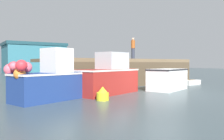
% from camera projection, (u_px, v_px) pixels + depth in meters
% --- Properties ---
extents(ground, '(120.00, 160.00, 0.10)m').
position_uv_depth(ground, '(163.00, 96.00, 12.22)').
color(ground, '#3D4C51').
extents(pier, '(11.82, 6.22, 2.02)m').
position_uv_depth(pier, '(117.00, 64.00, 18.75)').
color(pier, brown).
rests_on(pier, ground).
extents(fishing_boat_near_left, '(3.72, 2.41, 2.38)m').
position_uv_depth(fishing_boat_near_left, '(49.00, 80.00, 10.41)').
color(fishing_boat_near_left, navy).
rests_on(fishing_boat_near_left, ground).
extents(fishing_boat_near_right, '(4.34, 2.83, 2.30)m').
position_uv_depth(fishing_boat_near_right, '(108.00, 77.00, 12.76)').
color(fishing_boat_near_right, maroon).
rests_on(fishing_boat_near_right, ground).
extents(fishing_boat_mid, '(3.36, 2.41, 1.33)m').
position_uv_depth(fishing_boat_mid, '(168.00, 79.00, 14.50)').
color(fishing_boat_mid, silver).
rests_on(fishing_boat_mid, ground).
extents(rowboat, '(1.86, 0.97, 0.41)m').
position_uv_depth(rowboat, '(191.00, 82.00, 18.11)').
color(rowboat, silver).
rests_on(rowboat, ground).
extents(dockworker, '(0.34, 0.34, 1.82)m').
position_uv_depth(dockworker, '(133.00, 48.00, 19.48)').
color(dockworker, '#2D3342').
rests_on(dockworker, pier).
extents(warehouse, '(9.92, 6.94, 5.16)m').
position_uv_depth(warehouse, '(34.00, 58.00, 40.51)').
color(warehouse, '#2D6B7A').
rests_on(warehouse, ground).
extents(mooring_buoy_foreground, '(0.56, 0.56, 0.63)m').
position_uv_depth(mooring_buoy_foreground, '(103.00, 94.00, 10.43)').
color(mooring_buoy_foreground, yellow).
rests_on(mooring_buoy_foreground, ground).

